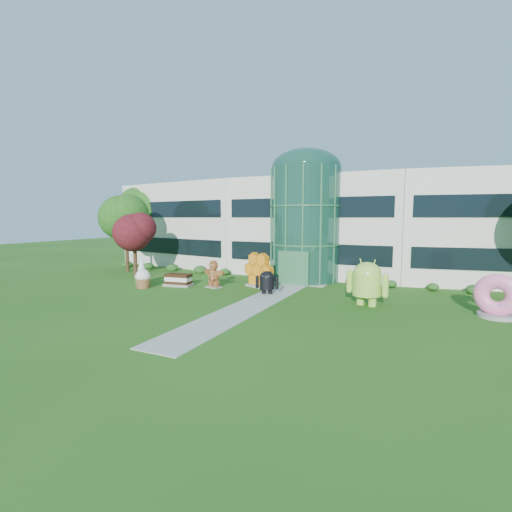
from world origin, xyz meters
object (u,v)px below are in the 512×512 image
at_px(android_black, 267,281).
at_px(donut, 498,296).
at_px(gingerbread, 214,274).
at_px(android_green, 367,280).

height_order(android_black, donut, donut).
relative_size(android_black, gingerbread, 0.84).
bearing_deg(gingerbread, donut, 13.72).
relative_size(donut, gingerbread, 1.05).
distance_m(android_green, android_black, 7.08).
bearing_deg(android_black, gingerbread, 163.38).
xyz_separation_m(android_green, gingerbread, (-11.86, 0.94, -0.53)).
height_order(donut, gingerbread, donut).
bearing_deg(android_black, donut, -11.70).
relative_size(android_green, donut, 1.31).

